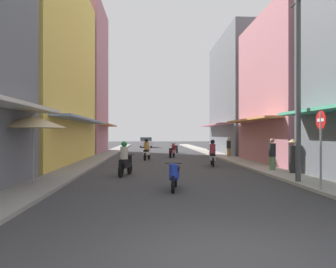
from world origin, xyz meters
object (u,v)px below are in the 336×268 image
object	(u,v)px
motorbike_blue	(174,175)
motorbike_red	(175,148)
motorbike_white	(147,150)
vendor_umbrella	(33,122)
parked_car	(146,142)
pedestrian_midway	(229,148)
motorbike_black	(125,160)
street_sign_no_entry	(321,140)
utility_pole	(298,83)
pedestrian_far	(272,155)
motorbike_silver	(212,154)
pedestrian_crossing	(293,155)
motorbike_maroon	(172,151)

from	to	relation	value
motorbike_blue	motorbike_red	bearing A→B (deg)	85.42
motorbike_white	vendor_umbrella	size ratio (longest dim) A/B	0.69
parked_car	pedestrian_midway	world-z (taller)	pedestrian_midway
motorbike_black	street_sign_no_entry	distance (m)	8.14
motorbike_blue	street_sign_no_entry	size ratio (longest dim) A/B	0.68
pedestrian_midway	street_sign_no_entry	distance (m)	15.47
vendor_umbrella	motorbike_blue	bearing A→B (deg)	-10.24
motorbike_red	utility_pole	size ratio (longest dim) A/B	0.24
pedestrian_midway	pedestrian_far	size ratio (longest dim) A/B	0.97
motorbike_silver	motorbike_blue	distance (m)	8.42
pedestrian_crossing	street_sign_no_entry	size ratio (longest dim) A/B	0.64
parked_car	pedestrian_midway	xyz separation A→B (m)	(6.86, -20.99, 0.08)
parked_car	utility_pole	size ratio (longest dim) A/B	0.55
motorbike_red	motorbike_maroon	world-z (taller)	same
utility_pole	motorbike_red	bearing A→B (deg)	98.40
motorbike_red	motorbike_black	world-z (taller)	motorbike_black
pedestrian_far	pedestrian_crossing	bearing A→B (deg)	-68.39
parked_car	utility_pole	xyz separation A→B (m)	(6.08, -34.63, 3.10)
utility_pole	street_sign_no_entry	bearing A→B (deg)	-93.21
motorbike_red	vendor_umbrella	xyz separation A→B (m)	(-6.73, -20.48, 1.84)
motorbike_silver	utility_pole	distance (m)	7.90
pedestrian_crossing	pedestrian_midway	bearing A→B (deg)	91.07
pedestrian_far	street_sign_no_entry	size ratio (longest dim) A/B	0.64
pedestrian_midway	street_sign_no_entry	xyz separation A→B (m)	(-0.88, -15.42, 0.90)
motorbike_red	motorbike_white	bearing A→B (deg)	-107.37
motorbike_red	street_sign_no_entry	xyz separation A→B (m)	(2.93, -22.27, 1.21)
motorbike_silver	pedestrian_far	xyz separation A→B (m)	(2.37, -3.18, 0.14)
street_sign_no_entry	vendor_umbrella	bearing A→B (deg)	169.53
motorbike_white	street_sign_no_entry	xyz separation A→B (m)	(5.66, -13.54, 1.01)
motorbike_black	pedestrian_far	size ratio (longest dim) A/B	1.05
motorbike_silver	street_sign_no_entry	size ratio (longest dim) A/B	0.68
motorbike_maroon	pedestrian_crossing	world-z (taller)	pedestrian_crossing
motorbike_silver	street_sign_no_entry	world-z (taller)	street_sign_no_entry
motorbike_silver	motorbike_black	world-z (taller)	same
motorbike_maroon	pedestrian_midway	distance (m)	4.55
motorbike_black	pedestrian_far	bearing A→B (deg)	7.19
utility_pole	vendor_umbrella	bearing A→B (deg)	179.99
motorbike_black	motorbike_maroon	size ratio (longest dim) A/B	1.01
motorbike_silver	motorbike_black	xyz separation A→B (m)	(-4.81, -4.09, 0.00)
motorbike_silver	pedestrian_crossing	xyz separation A→B (m)	(2.86, -4.40, 0.25)
parked_car	utility_pole	bearing A→B (deg)	-80.05
motorbike_black	utility_pole	xyz separation A→B (m)	(6.68, -2.91, 3.13)
motorbike_black	street_sign_no_entry	xyz separation A→B (m)	(6.58, -4.70, 1.01)
motorbike_maroon	pedestrian_crossing	size ratio (longest dim) A/B	1.04
motorbike_black	pedestrian_crossing	xyz separation A→B (m)	(7.67, -0.31, 0.25)
motorbike_blue	street_sign_no_entry	bearing A→B (deg)	-10.72
motorbike_white	pedestrian_midway	world-z (taller)	pedestrian_midway
motorbike_white	motorbike_maroon	size ratio (longest dim) A/B	1.01
motorbike_silver	motorbike_white	bearing A→B (deg)	129.28
motorbike_black	parked_car	world-z (taller)	motorbike_black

